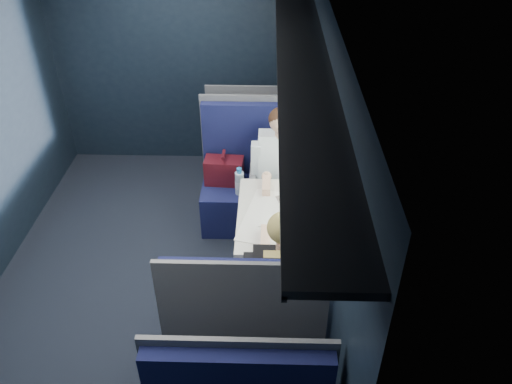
{
  "coord_description": "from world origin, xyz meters",
  "views": [
    {
      "loc": [
        0.99,
        -3.2,
        3.21
      ],
      "look_at": [
        0.9,
        0.0,
        0.95
      ],
      "focal_mm": 35.0,
      "sensor_mm": 36.0,
      "label": 1
    }
  ],
  "objects_px": {
    "seat_bay_near": "(252,184)",
    "woman": "(282,277)",
    "seat_bay_far": "(246,325)",
    "laptop": "(303,200)",
    "table": "(272,221)",
    "cup": "(306,181)",
    "man": "(280,169)",
    "bottle_small": "(305,189)",
    "seat_row_front": "(256,140)"
  },
  "relations": [
    {
      "from": "cup",
      "to": "man",
      "type": "bearing_deg",
      "value": 129.07
    },
    {
      "from": "table",
      "to": "man",
      "type": "bearing_deg",
      "value": 84.48
    },
    {
      "from": "seat_bay_far",
      "to": "laptop",
      "type": "xyz_separation_m",
      "value": [
        0.43,
        0.97,
        0.39
      ]
    },
    {
      "from": "laptop",
      "to": "cup",
      "type": "xyz_separation_m",
      "value": [
        0.05,
        0.32,
        -0.03
      ]
    },
    {
      "from": "table",
      "to": "seat_bay_far",
      "type": "distance_m",
      "value": 0.93
    },
    {
      "from": "seat_bay_near",
      "to": "man",
      "type": "relative_size",
      "value": 0.95
    },
    {
      "from": "seat_row_front",
      "to": "laptop",
      "type": "distance_m",
      "value": 1.8
    },
    {
      "from": "seat_row_front",
      "to": "seat_bay_far",
      "type": "bearing_deg",
      "value": -90.0
    },
    {
      "from": "seat_bay_far",
      "to": "woman",
      "type": "xyz_separation_m",
      "value": [
        0.25,
        0.17,
        0.31
      ]
    },
    {
      "from": "seat_row_front",
      "to": "man",
      "type": "relative_size",
      "value": 0.88
    },
    {
      "from": "woman",
      "to": "cup",
      "type": "xyz_separation_m",
      "value": [
        0.23,
        1.12,
        0.05
      ]
    },
    {
      "from": "seat_bay_near",
      "to": "laptop",
      "type": "relative_size",
      "value": 3.22
    },
    {
      "from": "seat_bay_near",
      "to": "bottle_small",
      "type": "height_order",
      "value": "seat_bay_near"
    },
    {
      "from": "seat_bay_near",
      "to": "woman",
      "type": "xyz_separation_m",
      "value": [
        0.27,
        -1.58,
        0.3
      ]
    },
    {
      "from": "seat_row_front",
      "to": "woman",
      "type": "relative_size",
      "value": 0.88
    },
    {
      "from": "table",
      "to": "bottle_small",
      "type": "xyz_separation_m",
      "value": [
        0.27,
        0.21,
        0.18
      ]
    },
    {
      "from": "table",
      "to": "bottle_small",
      "type": "relative_size",
      "value": 4.46
    },
    {
      "from": "man",
      "to": "bottle_small",
      "type": "relative_size",
      "value": 5.89
    },
    {
      "from": "seat_bay_far",
      "to": "laptop",
      "type": "distance_m",
      "value": 1.13
    },
    {
      "from": "seat_bay_near",
      "to": "cup",
      "type": "distance_m",
      "value": 0.76
    },
    {
      "from": "seat_row_front",
      "to": "laptop",
      "type": "relative_size",
      "value": 2.97
    },
    {
      "from": "woman",
      "to": "bottle_small",
      "type": "distance_m",
      "value": 0.94
    },
    {
      "from": "woman",
      "to": "table",
      "type": "bearing_deg",
      "value": 95.45
    },
    {
      "from": "seat_row_front",
      "to": "man",
      "type": "height_order",
      "value": "man"
    },
    {
      "from": "man",
      "to": "seat_row_front",
      "type": "bearing_deg",
      "value": 102.83
    },
    {
      "from": "cup",
      "to": "seat_row_front",
      "type": "bearing_deg",
      "value": 109.17
    },
    {
      "from": "table",
      "to": "laptop",
      "type": "height_order",
      "value": "laptop"
    },
    {
      "from": "table",
      "to": "woman",
      "type": "height_order",
      "value": "woman"
    },
    {
      "from": "cup",
      "to": "table",
      "type": "bearing_deg",
      "value": -125.62
    },
    {
      "from": "woman",
      "to": "bottle_small",
      "type": "xyz_separation_m",
      "value": [
        0.2,
        0.92,
        0.11
      ]
    },
    {
      "from": "laptop",
      "to": "seat_row_front",
      "type": "bearing_deg",
      "value": 104.28
    },
    {
      "from": "table",
      "to": "cup",
      "type": "relative_size",
      "value": 11.71
    },
    {
      "from": "seat_bay_far",
      "to": "laptop",
      "type": "relative_size",
      "value": 3.22
    },
    {
      "from": "seat_bay_far",
      "to": "man",
      "type": "bearing_deg",
      "value": 80.97
    },
    {
      "from": "woman",
      "to": "cup",
      "type": "bearing_deg",
      "value": 78.42
    },
    {
      "from": "laptop",
      "to": "cup",
      "type": "distance_m",
      "value": 0.32
    },
    {
      "from": "man",
      "to": "cup",
      "type": "distance_m",
      "value": 0.37
    },
    {
      "from": "laptop",
      "to": "bottle_small",
      "type": "relative_size",
      "value": 1.74
    },
    {
      "from": "man",
      "to": "laptop",
      "type": "distance_m",
      "value": 0.63
    },
    {
      "from": "laptop",
      "to": "cup",
      "type": "relative_size",
      "value": 4.58
    },
    {
      "from": "cup",
      "to": "laptop",
      "type": "bearing_deg",
      "value": -98.56
    },
    {
      "from": "man",
      "to": "laptop",
      "type": "relative_size",
      "value": 3.38
    },
    {
      "from": "table",
      "to": "seat_bay_near",
      "type": "xyz_separation_m",
      "value": [
        -0.2,
        0.87,
        -0.24
      ]
    },
    {
      "from": "bottle_small",
      "to": "man",
      "type": "bearing_deg",
      "value": 112.09
    },
    {
      "from": "bottle_small",
      "to": "cup",
      "type": "height_order",
      "value": "bottle_small"
    },
    {
      "from": "seat_row_front",
      "to": "bottle_small",
      "type": "distance_m",
      "value": 1.71
    },
    {
      "from": "woman",
      "to": "man",
      "type": "bearing_deg",
      "value": 90.0
    },
    {
      "from": "table",
      "to": "laptop",
      "type": "bearing_deg",
      "value": 21.39
    },
    {
      "from": "seat_row_front",
      "to": "cup",
      "type": "xyz_separation_m",
      "value": [
        0.48,
        -1.38,
        0.37
      ]
    },
    {
      "from": "seat_row_front",
      "to": "woman",
      "type": "distance_m",
      "value": 2.54
    }
  ]
}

